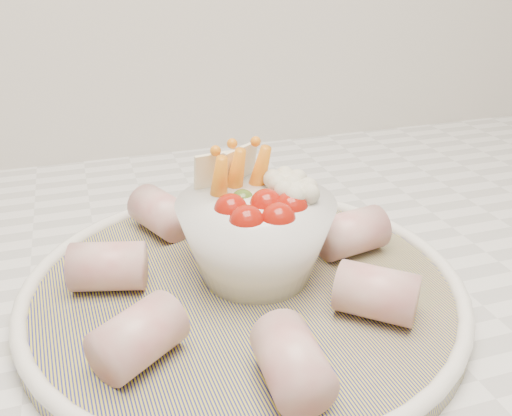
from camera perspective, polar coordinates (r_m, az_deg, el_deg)
name	(u,v)px	position (r m, az deg, el deg)	size (l,w,h in m)	color
serving_platter	(244,288)	(0.45, -1.24, -8.00)	(0.36, 0.36, 0.02)	navy
veggie_bowl	(257,232)	(0.45, 0.07, -2.45)	(0.12, 0.12, 0.10)	white
cured_meat_rolls	(242,263)	(0.44, -1.42, -5.53)	(0.26, 0.29, 0.04)	#B95455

